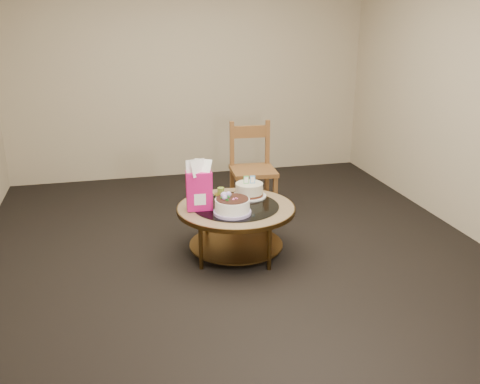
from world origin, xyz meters
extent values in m
plane|color=black|center=(0.00, 0.00, 0.00)|extent=(5.00, 5.00, 0.00)
cube|color=tan|center=(0.00, 2.50, 1.30)|extent=(4.50, 0.02, 2.60)
cube|color=tan|center=(0.00, -2.50, 1.30)|extent=(4.50, 0.02, 2.60)
cube|color=tan|center=(2.25, 0.00, 1.30)|extent=(0.02, 5.00, 2.60)
cylinder|color=#523817|center=(0.35, 0.20, 0.21)|extent=(0.04, 0.04, 0.42)
cylinder|color=#523817|center=(-0.20, 0.35, 0.21)|extent=(0.04, 0.04, 0.42)
cylinder|color=#523817|center=(-0.35, -0.20, 0.21)|extent=(0.04, 0.04, 0.42)
cylinder|color=#523817|center=(0.20, -0.35, 0.21)|extent=(0.04, 0.04, 0.42)
cylinder|color=#523817|center=(0.00, 0.00, 0.10)|extent=(0.82, 0.82, 0.02)
cylinder|color=#523817|center=(0.00, 0.00, 0.43)|extent=(1.02, 1.02, 0.04)
cylinder|color=#A07E58|center=(0.00, 0.00, 0.45)|extent=(1.00, 1.00, 0.01)
cylinder|color=black|center=(0.00, 0.00, 0.45)|extent=(0.74, 0.74, 0.01)
cylinder|color=#AF96D5|center=(-0.07, -0.17, 0.47)|extent=(0.31, 0.31, 0.02)
cylinder|color=white|center=(-0.07, -0.17, 0.52)|extent=(0.29, 0.29, 0.13)
cylinder|color=black|center=(-0.07, -0.17, 0.59)|extent=(0.27, 0.27, 0.01)
sphere|color=#AF96D5|center=(-0.13, -0.13, 0.61)|extent=(0.06, 0.06, 0.06)
sphere|color=#AF96D5|center=(-0.09, -0.11, 0.61)|extent=(0.05, 0.05, 0.05)
sphere|color=#AF96D5|center=(-0.14, -0.18, 0.61)|extent=(0.04, 0.04, 0.04)
cone|color=#1C6B22|center=(-0.09, -0.15, 0.60)|extent=(0.04, 0.04, 0.03)
cone|color=#1C6B22|center=(-0.16, -0.15, 0.60)|extent=(0.04, 0.04, 0.03)
cone|color=#1C6B22|center=(-0.07, -0.09, 0.60)|extent=(0.04, 0.04, 0.03)
cone|color=#1C6B22|center=(-0.11, -0.20, 0.60)|extent=(0.04, 0.04, 0.03)
cylinder|color=white|center=(0.17, 0.21, 0.46)|extent=(0.31, 0.31, 0.01)
cylinder|color=#472014|center=(0.17, 0.21, 0.48)|extent=(0.25, 0.25, 0.02)
cylinder|color=beige|center=(0.17, 0.21, 0.54)|extent=(0.25, 0.25, 0.09)
cube|color=#53C25C|center=(0.14, 0.21, 0.62)|extent=(0.05, 0.02, 0.07)
cube|color=white|center=(0.14, 0.21, 0.62)|extent=(0.04, 0.02, 0.06)
cube|color=#449DE7|center=(0.20, 0.20, 0.62)|extent=(0.05, 0.02, 0.07)
cube|color=white|center=(0.20, 0.20, 0.62)|extent=(0.04, 0.02, 0.06)
cube|color=#C51256|center=(-0.32, 0.00, 0.62)|extent=(0.22, 0.13, 0.33)
cube|color=white|center=(-0.32, 0.00, 0.56)|extent=(0.11, 0.13, 0.10)
cube|color=#CBBA53|center=(-0.08, 0.27, 0.46)|extent=(0.12, 0.12, 0.01)
cylinder|color=gold|center=(-0.08, 0.27, 0.47)|extent=(0.12, 0.12, 0.01)
cylinder|color=olive|center=(-0.08, 0.27, 0.51)|extent=(0.06, 0.06, 0.06)
cylinder|color=black|center=(-0.08, 0.27, 0.54)|extent=(0.00, 0.00, 0.01)
cube|color=brown|center=(0.40, 0.91, 0.48)|extent=(0.47, 0.47, 0.04)
cube|color=brown|center=(0.20, 0.73, 0.24)|extent=(0.04, 0.04, 0.48)
cube|color=brown|center=(0.58, 0.70, 0.24)|extent=(0.04, 0.04, 0.48)
cube|color=brown|center=(0.22, 1.11, 0.24)|extent=(0.04, 0.04, 0.48)
cube|color=brown|center=(0.60, 1.08, 0.24)|extent=(0.04, 0.04, 0.48)
cube|color=brown|center=(0.22, 1.11, 0.72)|extent=(0.04, 0.04, 0.49)
cube|color=brown|center=(0.60, 1.08, 0.72)|extent=(0.04, 0.04, 0.49)
cube|color=brown|center=(0.41, 1.10, 0.84)|extent=(0.38, 0.06, 0.13)
camera|label=1|loc=(-0.99, -4.18, 2.07)|focal=40.00mm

